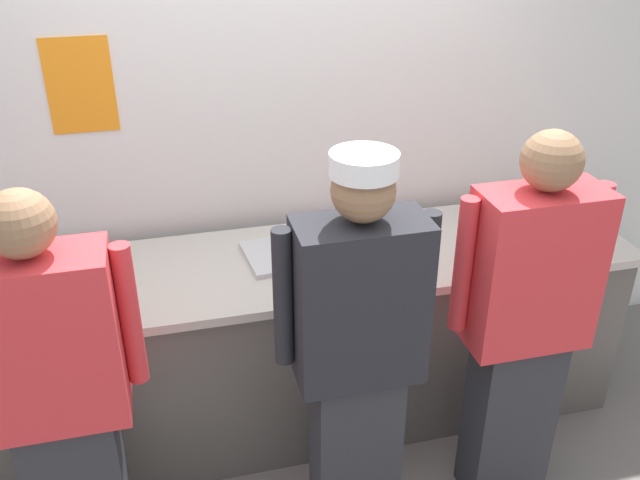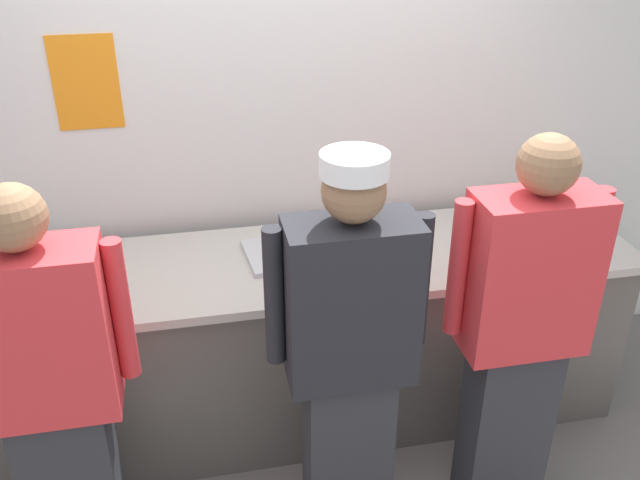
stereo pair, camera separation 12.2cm
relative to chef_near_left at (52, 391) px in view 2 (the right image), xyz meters
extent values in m
plane|color=slate|center=(0.96, 0.28, -0.87)|extent=(9.00, 9.00, 0.00)
cube|color=silver|center=(0.96, 1.18, 0.56)|extent=(4.98, 0.10, 2.85)
cube|color=orange|center=(0.13, 1.13, 0.77)|extent=(0.28, 0.01, 0.42)
cube|color=#56514C|center=(0.96, 0.67, -0.44)|extent=(3.11, 0.69, 0.86)
cube|color=#B7B2A8|center=(0.96, 0.67, 0.01)|extent=(3.18, 0.75, 0.04)
cube|color=red|center=(0.00, 0.00, 0.24)|extent=(0.46, 0.24, 0.63)
cylinder|color=red|center=(0.27, 0.04, 0.27)|extent=(0.07, 0.07, 0.53)
sphere|color=#8C6647|center=(0.00, 0.00, 0.67)|extent=(0.22, 0.22, 0.22)
cube|color=#2D2D33|center=(1.05, -0.03, -0.47)|extent=(0.33, 0.20, 0.80)
cube|color=#232328|center=(1.05, -0.03, 0.24)|extent=(0.46, 0.24, 0.63)
cylinder|color=#232328|center=(0.79, 0.01, 0.27)|extent=(0.07, 0.07, 0.54)
cylinder|color=#232328|center=(1.32, 0.01, 0.27)|extent=(0.07, 0.07, 0.54)
sphere|color=#8C6647|center=(1.05, -0.03, 0.67)|extent=(0.22, 0.22, 0.22)
cylinder|color=white|center=(1.05, -0.03, 0.76)|extent=(0.23, 0.23, 0.08)
cube|color=#2D2D33|center=(1.74, -0.01, -0.46)|extent=(0.34, 0.20, 0.81)
cube|color=red|center=(1.74, -0.01, 0.26)|extent=(0.47, 0.24, 0.64)
cylinder|color=red|center=(1.47, 0.03, 0.30)|extent=(0.07, 0.07, 0.55)
cylinder|color=red|center=(2.01, 0.03, 0.30)|extent=(0.07, 0.07, 0.55)
sphere|color=#8C6647|center=(1.74, -0.01, 0.70)|extent=(0.22, 0.22, 0.22)
cylinder|color=white|center=(2.29, 0.62, 0.04)|extent=(0.19, 0.19, 0.01)
cylinder|color=white|center=(2.29, 0.62, 0.05)|extent=(0.19, 0.19, 0.01)
cylinder|color=white|center=(2.29, 0.62, 0.06)|extent=(0.19, 0.19, 0.01)
cylinder|color=white|center=(2.29, 0.62, 0.08)|extent=(0.19, 0.19, 0.01)
cylinder|color=#B7BABF|center=(-0.17, 0.72, 0.09)|extent=(0.38, 0.38, 0.12)
cube|color=#B7BABF|center=(0.97, 0.73, 0.05)|extent=(0.45, 0.37, 0.02)
cylinder|color=orange|center=(2.19, 0.79, 0.12)|extent=(0.06, 0.06, 0.18)
cone|color=orange|center=(2.19, 0.79, 0.23)|extent=(0.05, 0.05, 0.04)
cylinder|color=#E5E066|center=(1.81, 0.47, 0.11)|extent=(0.06, 0.06, 0.16)
cone|color=#E5E066|center=(1.81, 0.47, 0.21)|extent=(0.05, 0.05, 0.04)
cylinder|color=white|center=(2.14, 0.52, 0.05)|extent=(0.11, 0.11, 0.04)
cylinder|color=gold|center=(2.14, 0.52, 0.07)|extent=(0.09, 0.09, 0.01)
cylinder|color=white|center=(0.20, 0.48, 0.05)|extent=(0.08, 0.08, 0.04)
cylinder|color=red|center=(0.20, 0.48, 0.07)|extent=(0.07, 0.07, 0.01)
cylinder|color=white|center=(1.10, 0.47, 0.06)|extent=(0.10, 0.10, 0.05)
cylinder|color=gold|center=(1.10, 0.47, 0.08)|extent=(0.08, 0.08, 0.01)
cylinder|color=white|center=(1.29, 0.59, 0.08)|extent=(0.09, 0.09, 0.08)
camera|label=1|loc=(0.42, -1.97, 1.57)|focal=38.56mm
camera|label=2|loc=(0.54, -2.00, 1.57)|focal=38.56mm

